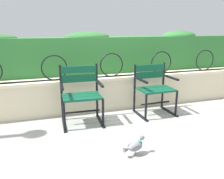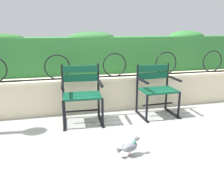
# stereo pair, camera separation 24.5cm
# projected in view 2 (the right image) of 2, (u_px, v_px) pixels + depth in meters

# --- Properties ---
(ground_plane) EXTENTS (60.00, 60.00, 0.00)m
(ground_plane) POSITION_uv_depth(u_px,v_px,m) (114.00, 127.00, 3.41)
(ground_plane) COLOR #9E9E99
(stone_wall) EXTENTS (6.90, 0.41, 0.60)m
(stone_wall) POSITION_uv_depth(u_px,v_px,m) (103.00, 92.00, 4.13)
(stone_wall) COLOR beige
(stone_wall) RESTS_ON ground
(iron_arch_fence) EXTENTS (6.37, 0.02, 0.42)m
(iron_arch_fence) POSITION_uv_depth(u_px,v_px,m) (89.00, 68.00, 3.88)
(iron_arch_fence) COLOR black
(iron_arch_fence) RESTS_ON stone_wall
(hedge_row) EXTENTS (6.77, 0.58, 0.78)m
(hedge_row) POSITION_uv_depth(u_px,v_px,m) (97.00, 53.00, 4.39)
(hedge_row) COLOR #2D7033
(hedge_row) RESTS_ON stone_wall
(park_chair_left) EXTENTS (0.62, 0.54, 0.89)m
(park_chair_left) POSITION_uv_depth(u_px,v_px,m) (82.00, 92.00, 3.51)
(park_chair_left) COLOR #0F4C33
(park_chair_left) RESTS_ON ground
(park_chair_right) EXTENTS (0.63, 0.54, 0.84)m
(park_chair_right) POSITION_uv_depth(u_px,v_px,m) (156.00, 88.00, 3.81)
(park_chair_right) COLOR #0F4C33
(park_chair_right) RESTS_ON ground
(pigeon_near_chairs) EXTENTS (0.29, 0.14, 0.22)m
(pigeon_near_chairs) POSITION_uv_depth(u_px,v_px,m) (129.00, 147.00, 2.62)
(pigeon_near_chairs) COLOR gray
(pigeon_near_chairs) RESTS_ON ground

